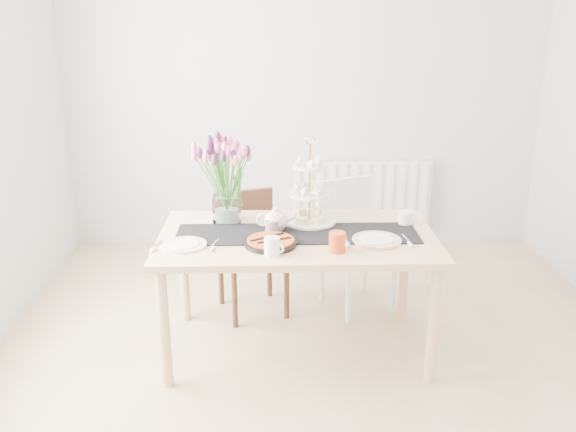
{
  "coord_description": "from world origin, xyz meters",
  "views": [
    {
      "loc": [
        -0.26,
        -2.87,
        2.0
      ],
      "look_at": [
        -0.18,
        0.38,
        0.88
      ],
      "focal_mm": 38.0,
      "sensor_mm": 36.0,
      "label": 1
    }
  ],
  "objects_px": {
    "cream_jug": "(405,218)",
    "mug_orange": "(337,242)",
    "chair_brown": "(249,243)",
    "teapot": "(276,220)",
    "radiator": "(361,195)",
    "cake_stand": "(309,201)",
    "tulip_vase": "(226,167)",
    "dining_table": "(297,247)",
    "plate_right": "(377,240)",
    "plate_left": "(184,245)",
    "mug_grey": "(272,228)",
    "mug_white": "(272,246)",
    "tart_tin": "(271,242)",
    "chair_white": "(352,234)"
  },
  "relations": [
    {
      "from": "chair_white",
      "to": "cake_stand",
      "type": "relative_size",
      "value": 1.81
    },
    {
      "from": "plate_left",
      "to": "plate_right",
      "type": "xyz_separation_m",
      "value": [
        1.07,
        0.04,
        0.0
      ]
    },
    {
      "from": "chair_white",
      "to": "teapot",
      "type": "height_order",
      "value": "teapot"
    },
    {
      "from": "tulip_vase",
      "to": "cream_jug",
      "type": "bearing_deg",
      "value": -4.82
    },
    {
      "from": "tulip_vase",
      "to": "mug_grey",
      "type": "height_order",
      "value": "tulip_vase"
    },
    {
      "from": "radiator",
      "to": "dining_table",
      "type": "bearing_deg",
      "value": -109.74
    },
    {
      "from": "chair_white",
      "to": "mug_orange",
      "type": "relative_size",
      "value": 8.15
    },
    {
      "from": "tulip_vase",
      "to": "tart_tin",
      "type": "relative_size",
      "value": 2.13
    },
    {
      "from": "chair_brown",
      "to": "mug_white",
      "type": "height_order",
      "value": "mug_white"
    },
    {
      "from": "radiator",
      "to": "cream_jug",
      "type": "distance_m",
      "value": 1.64
    },
    {
      "from": "chair_white",
      "to": "tart_tin",
      "type": "bearing_deg",
      "value": -149.53
    },
    {
      "from": "cake_stand",
      "to": "plate_left",
      "type": "relative_size",
      "value": 1.97
    },
    {
      "from": "mug_orange",
      "to": "cream_jug",
      "type": "bearing_deg",
      "value": -4.24
    },
    {
      "from": "dining_table",
      "to": "cake_stand",
      "type": "bearing_deg",
      "value": 67.43
    },
    {
      "from": "mug_grey",
      "to": "cream_jug",
      "type": "bearing_deg",
      "value": 7.24
    },
    {
      "from": "chair_white",
      "to": "mug_white",
      "type": "xyz_separation_m",
      "value": [
        -0.55,
        -0.94,
        0.28
      ]
    },
    {
      "from": "dining_table",
      "to": "chair_white",
      "type": "distance_m",
      "value": 0.77
    },
    {
      "from": "chair_brown",
      "to": "plate_left",
      "type": "bearing_deg",
      "value": -132.49
    },
    {
      "from": "teapot",
      "to": "plate_right",
      "type": "height_order",
      "value": "teapot"
    },
    {
      "from": "teapot",
      "to": "radiator",
      "type": "bearing_deg",
      "value": 75.23
    },
    {
      "from": "tulip_vase",
      "to": "plate_left",
      "type": "height_order",
      "value": "tulip_vase"
    },
    {
      "from": "chair_white",
      "to": "teapot",
      "type": "bearing_deg",
      "value": -156.91
    },
    {
      "from": "chair_brown",
      "to": "plate_left",
      "type": "relative_size",
      "value": 3.31
    },
    {
      "from": "chair_white",
      "to": "plate_left",
      "type": "xyz_separation_m",
      "value": [
        -1.04,
        -0.8,
        0.24
      ]
    },
    {
      "from": "mug_white",
      "to": "chair_white",
      "type": "bearing_deg",
      "value": 93.29
    },
    {
      "from": "tulip_vase",
      "to": "tart_tin",
      "type": "xyz_separation_m",
      "value": [
        0.26,
        -0.41,
        -0.32
      ]
    },
    {
      "from": "mug_white",
      "to": "teapot",
      "type": "bearing_deg",
      "value": 120.18
    },
    {
      "from": "radiator",
      "to": "plate_right",
      "type": "height_order",
      "value": "plate_right"
    },
    {
      "from": "chair_brown",
      "to": "chair_white",
      "type": "xyz_separation_m",
      "value": [
        0.71,
        0.06,
        0.04
      ]
    },
    {
      "from": "dining_table",
      "to": "tart_tin",
      "type": "distance_m",
      "value": 0.24
    },
    {
      "from": "chair_brown",
      "to": "mug_orange",
      "type": "relative_size",
      "value": 7.57
    },
    {
      "from": "cake_stand",
      "to": "mug_grey",
      "type": "xyz_separation_m",
      "value": [
        -0.23,
        -0.2,
        -0.1
      ]
    },
    {
      "from": "radiator",
      "to": "mug_grey",
      "type": "bearing_deg",
      "value": -113.77
    },
    {
      "from": "dining_table",
      "to": "plate_right",
      "type": "bearing_deg",
      "value": -15.45
    },
    {
      "from": "tulip_vase",
      "to": "mug_orange",
      "type": "bearing_deg",
      "value": -39.21
    },
    {
      "from": "radiator",
      "to": "plate_left",
      "type": "bearing_deg",
      "value": -123.23
    },
    {
      "from": "tulip_vase",
      "to": "cake_stand",
      "type": "height_order",
      "value": "tulip_vase"
    },
    {
      "from": "radiator",
      "to": "cake_stand",
      "type": "bearing_deg",
      "value": -109.37
    },
    {
      "from": "chair_brown",
      "to": "teapot",
      "type": "relative_size",
      "value": 3.71
    },
    {
      "from": "cake_stand",
      "to": "cream_jug",
      "type": "distance_m",
      "value": 0.59
    },
    {
      "from": "chair_white",
      "to": "plate_right",
      "type": "xyz_separation_m",
      "value": [
        0.04,
        -0.75,
        0.24
      ]
    },
    {
      "from": "chair_brown",
      "to": "plate_right",
      "type": "height_order",
      "value": "chair_brown"
    },
    {
      "from": "cake_stand",
      "to": "tart_tin",
      "type": "height_order",
      "value": "cake_stand"
    },
    {
      "from": "mug_orange",
      "to": "plate_left",
      "type": "xyz_separation_m",
      "value": [
        -0.84,
        0.1,
        -0.05
      ]
    },
    {
      "from": "cream_jug",
      "to": "mug_orange",
      "type": "distance_m",
      "value": 0.62
    },
    {
      "from": "chair_brown",
      "to": "plate_right",
      "type": "xyz_separation_m",
      "value": [
        0.75,
        -0.69,
        0.28
      ]
    },
    {
      "from": "mug_orange",
      "to": "plate_left",
      "type": "relative_size",
      "value": 0.44
    },
    {
      "from": "mug_grey",
      "to": "plate_right",
      "type": "xyz_separation_m",
      "value": [
        0.59,
        -0.12,
        -0.04
      ]
    },
    {
      "from": "chair_white",
      "to": "mug_grey",
      "type": "distance_m",
      "value": 0.89
    },
    {
      "from": "chair_brown",
      "to": "mug_grey",
      "type": "xyz_separation_m",
      "value": [
        0.16,
        -0.58,
        0.32
      ]
    }
  ]
}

